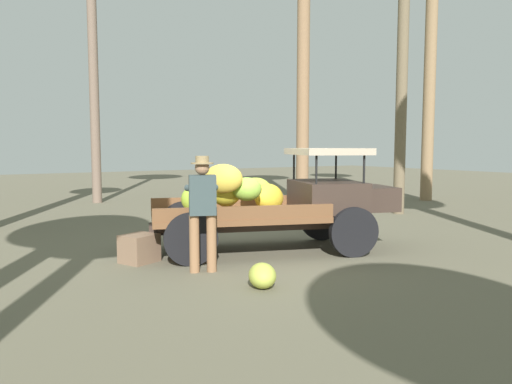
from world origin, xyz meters
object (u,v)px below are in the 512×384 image
(loose_banana_bunch, at_px, (262,276))
(truck, at_px, (282,201))
(farmer, at_px, (203,206))
(wooden_crate, at_px, (139,248))

(loose_banana_bunch, bearing_deg, truck, 48.87)
(farmer, distance_m, loose_banana_bunch, 1.49)
(truck, relative_size, loose_banana_bunch, 9.33)
(farmer, distance_m, wooden_crate, 1.50)
(farmer, height_order, wooden_crate, farmer)
(truck, distance_m, loose_banana_bunch, 2.53)
(farmer, bearing_deg, wooden_crate, 50.70)
(farmer, bearing_deg, truck, -50.03)
(truck, height_order, loose_banana_bunch, truck)
(truck, bearing_deg, wooden_crate, -172.04)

